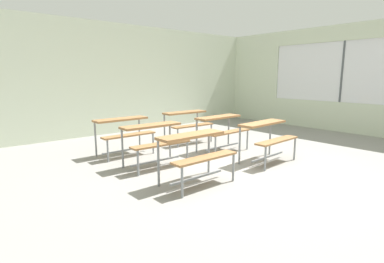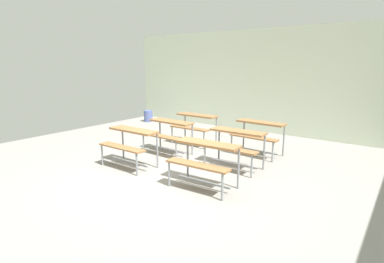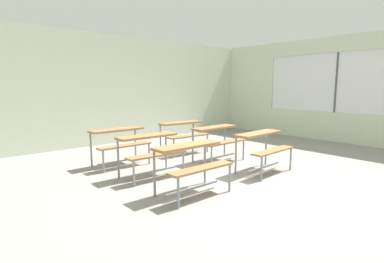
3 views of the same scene
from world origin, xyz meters
The scene contains 9 objects.
ground centered at (0.00, 0.00, -0.03)m, with size 10.00×9.00×0.05m, color gray.
wall_back centered at (0.00, 4.50, 1.50)m, with size 10.00×0.12×3.00m, color beige.
desk_bench_r0c0 centered at (-0.97, -0.06, 0.56)m, with size 1.10×0.59×0.74m.
desk_bench_r0c1 centered at (0.80, -0.05, 0.56)m, with size 1.13×0.64×0.74m.
desk_bench_r1c0 centered at (-0.95, 1.07, 0.56)m, with size 1.12×0.62×0.74m.
desk_bench_r1c1 centered at (0.75, 1.07, 0.56)m, with size 1.11×0.61×0.74m.
desk_bench_r2c0 centered at (-0.99, 2.14, 0.56)m, with size 1.10×0.60×0.74m.
desk_bench_r2c1 centered at (0.73, 2.19, 0.56)m, with size 1.13×0.64×0.74m.
trash_bin centered at (-4.11, 3.64, 0.20)m, with size 0.30×0.30×0.39m, color #51609E.
Camera 2 is at (3.45, -3.99, 2.01)m, focal length 28.41 mm.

